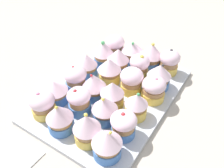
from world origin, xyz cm
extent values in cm
cube|color=#B2A899|center=(0.00, 0.00, -1.50)|extent=(180.00, 180.00, 3.00)
cube|color=silver|center=(0.00, 0.00, 0.60)|extent=(42.23, 29.52, 1.20)
cylinder|color=#477AC6|center=(-16.38, -9.37, 2.44)|extent=(5.83, 5.83, 2.48)
cylinder|color=#AD7F51|center=(-16.38, -9.37, 4.36)|extent=(5.44, 5.44, 1.36)
cone|color=silver|center=(-16.38, -9.37, 6.55)|extent=(6.18, 6.18, 3.02)
sphere|color=#EAD64C|center=(-15.87, -9.86, 7.96)|extent=(0.65, 0.65, 0.65)
cylinder|color=#477AC6|center=(-10.23, -9.52, 2.35)|extent=(5.29, 5.29, 2.29)
cylinder|color=#AD7F51|center=(-10.23, -9.52, 4.15)|extent=(4.97, 4.97, 1.32)
ellipsoid|color=silver|center=(-10.23, -9.52, 5.82)|extent=(5.77, 5.77, 3.34)
sphere|color=red|center=(-10.13, -9.24, 7.34)|extent=(1.01, 1.01, 1.01)
cylinder|color=#EFC651|center=(-3.90, -9.18, 2.55)|extent=(5.20, 5.20, 2.71)
cylinder|color=#AD7F51|center=(-3.90, -9.18, 4.51)|extent=(4.63, 4.63, 1.21)
cone|color=silver|center=(-3.90, -9.18, 6.59)|extent=(5.44, 5.44, 2.96)
sphere|color=#4CB266|center=(-3.60, -9.32, 7.96)|extent=(0.77, 0.77, 0.77)
cylinder|color=#EFC651|center=(3.76, -10.03, 2.36)|extent=(5.98, 5.98, 2.31)
cylinder|color=#AD7F51|center=(3.76, -10.03, 4.14)|extent=(5.58, 5.58, 1.25)
ellipsoid|color=silver|center=(3.76, -10.03, 5.92)|extent=(6.00, 6.00, 3.86)
sphere|color=pink|center=(3.81, -10.34, 7.73)|extent=(0.80, 0.80, 0.80)
cylinder|color=#477AC6|center=(8.80, -9.18, 2.35)|extent=(6.12, 6.12, 2.31)
cylinder|color=#AD7F51|center=(8.80, -9.18, 4.27)|extent=(5.48, 5.48, 1.52)
cone|color=silver|center=(8.80, -9.18, 6.76)|extent=(6.47, 6.47, 3.46)
sphere|color=#333338|center=(9.16, -9.68, 8.39)|extent=(0.69, 0.69, 0.69)
cylinder|color=#EFC651|center=(16.52, -8.98, 2.45)|extent=(5.31, 5.31, 2.50)
cylinder|color=#AD7F51|center=(16.52, -8.98, 4.39)|extent=(4.93, 4.93, 1.38)
ellipsoid|color=silver|center=(16.52, -8.98, 6.37)|extent=(5.76, 5.76, 4.27)
sphere|color=#333338|center=(17.00, -8.79, 8.37)|extent=(0.90, 0.90, 0.90)
cylinder|color=#EFC651|center=(-15.68, -3.90, 2.43)|extent=(5.66, 5.66, 2.45)
cylinder|color=#AD7F51|center=(-15.68, -3.90, 4.37)|extent=(5.37, 5.37, 1.43)
cone|color=silver|center=(-15.68, -3.90, 6.94)|extent=(5.97, 5.97, 3.71)
sphere|color=#EAD64C|center=(-15.32, -3.65, 8.66)|extent=(0.86, 0.86, 0.86)
cylinder|color=#477AC6|center=(-8.83, -3.72, 2.45)|extent=(5.69, 5.69, 2.50)
cylinder|color=#AD7F51|center=(-8.83, -3.72, 4.23)|extent=(5.07, 5.07, 1.05)
cone|color=silver|center=(-8.83, -3.72, 6.54)|extent=(6.10, 6.10, 3.58)
sphere|color=#EAD64C|center=(-9.39, -3.75, 8.22)|extent=(0.73, 0.73, 0.73)
cylinder|color=#EFC651|center=(-3.84, -2.55, 2.42)|extent=(5.67, 5.67, 2.44)
cylinder|color=#AD7F51|center=(-3.84, -2.55, 4.37)|extent=(5.21, 5.21, 1.45)
cone|color=silver|center=(-3.84, -2.55, 6.83)|extent=(5.91, 5.91, 3.46)
cylinder|color=#EFC651|center=(3.34, -3.89, 2.47)|extent=(5.64, 5.64, 2.53)
cylinder|color=#AD7F51|center=(3.34, -3.89, 4.34)|extent=(5.30, 5.30, 1.21)
ellipsoid|color=silver|center=(3.34, -3.89, 6.24)|extent=(6.05, 6.05, 4.31)
cylinder|color=#EFC651|center=(9.94, -2.71, 2.59)|extent=(5.22, 5.22, 2.78)
cylinder|color=#AD7F51|center=(9.94, -2.71, 4.54)|extent=(4.87, 4.87, 1.12)
ellipsoid|color=silver|center=(9.94, -2.71, 6.35)|extent=(5.61, 5.61, 4.16)
sphere|color=#EAD64C|center=(9.82, -3.25, 8.25)|extent=(1.20, 1.20, 1.20)
cylinder|color=#477AC6|center=(16.35, -3.32, 2.35)|extent=(5.96, 5.96, 2.30)
cylinder|color=#AD7F51|center=(16.35, -3.32, 4.29)|extent=(5.58, 5.58, 1.58)
cone|color=silver|center=(16.35, -3.32, 7.02)|extent=(6.64, 6.64, 3.87)
sphere|color=#EAD64C|center=(16.52, -3.35, 8.80)|extent=(1.00, 1.00, 1.00)
cylinder|color=#477AC6|center=(-16.46, 2.96, 2.40)|extent=(5.77, 5.77, 2.41)
cylinder|color=#AD7F51|center=(-16.46, 2.96, 4.25)|extent=(5.31, 5.31, 1.29)
cone|color=silver|center=(-16.46, 2.96, 6.72)|extent=(6.04, 6.04, 3.64)
sphere|color=#EAD64C|center=(-16.81, 2.92, 8.44)|extent=(0.70, 0.70, 0.70)
cylinder|color=#477AC6|center=(-9.91, 2.79, 2.52)|extent=(5.43, 5.43, 2.63)
cylinder|color=#AD7F51|center=(-9.91, 2.79, 4.63)|extent=(4.83, 4.83, 1.59)
ellipsoid|color=silver|center=(-9.91, 2.79, 6.44)|extent=(5.67, 5.67, 3.40)
sphere|color=red|center=(-10.43, 3.25, 8.01)|extent=(0.86, 0.86, 0.86)
cylinder|color=#477AC6|center=(-3.79, 2.96, 2.35)|extent=(5.60, 5.60, 2.30)
cylinder|color=#AD7F51|center=(-3.79, 2.96, 4.11)|extent=(5.13, 5.13, 1.23)
cone|color=silver|center=(-3.79, 2.96, 6.55)|extent=(6.22, 6.22, 3.64)
sphere|color=red|center=(-4.08, 3.37, 8.27)|extent=(0.65, 0.65, 0.65)
cylinder|color=#EFC651|center=(3.58, 3.15, 2.58)|extent=(5.88, 5.88, 2.77)
cylinder|color=#AD7F51|center=(3.58, 3.15, 4.63)|extent=(5.18, 5.18, 1.32)
cone|color=silver|center=(3.58, 3.15, 7.08)|extent=(6.45, 6.45, 3.58)
cylinder|color=#477AC6|center=(8.92, 3.65, 2.55)|extent=(6.14, 6.14, 2.69)
cylinder|color=#AD7F51|center=(8.92, 3.65, 4.53)|extent=(5.64, 5.64, 1.29)
cone|color=silver|center=(8.92, 3.65, 7.06)|extent=(6.36, 6.36, 3.76)
cylinder|color=#477AC6|center=(15.95, 2.89, 2.30)|extent=(5.99, 5.99, 2.21)
cylinder|color=#AD7F51|center=(15.95, 2.89, 4.19)|extent=(5.69, 5.69, 1.57)
cone|color=silver|center=(15.95, 2.89, 6.49)|extent=(6.65, 6.65, 3.03)
sphere|color=#4CB266|center=(15.35, 2.55, 7.88)|extent=(0.85, 0.85, 0.85)
cylinder|color=#EFC651|center=(-15.21, 9.54, 2.32)|extent=(5.72, 5.72, 2.25)
cylinder|color=#AD7F51|center=(-15.21, 9.54, 3.96)|extent=(5.18, 5.18, 1.02)
ellipsoid|color=silver|center=(-15.21, 9.54, 5.72)|extent=(6.06, 6.06, 4.16)
sphere|color=pink|center=(-15.48, 9.89, 7.65)|extent=(0.98, 0.98, 0.98)
cylinder|color=#477AC6|center=(-10.27, 10.21, 2.46)|extent=(6.09, 6.09, 2.52)
cylinder|color=#AD7F51|center=(-10.27, 10.21, 4.22)|extent=(5.76, 5.76, 1.00)
cone|color=silver|center=(-10.27, 10.21, 6.15)|extent=(6.46, 6.46, 2.85)
cylinder|color=#477AC6|center=(-3.86, 8.92, 2.42)|extent=(5.63, 5.63, 2.44)
cylinder|color=#AD7F51|center=(-3.86, 8.92, 4.31)|extent=(5.02, 5.02, 1.34)
ellipsoid|color=silver|center=(-3.86, 8.92, 6.21)|extent=(6.03, 6.03, 4.11)
sphere|color=red|center=(-3.73, 9.45, 8.16)|extent=(0.67, 0.67, 0.67)
cylinder|color=#477AC6|center=(2.84, 10.29, 2.31)|extent=(5.54, 5.54, 2.22)
cylinder|color=#AD7F51|center=(2.84, 10.29, 3.98)|extent=(5.22, 5.22, 1.11)
cone|color=silver|center=(2.84, 10.29, 6.32)|extent=(5.97, 5.97, 3.59)
cylinder|color=#477AC6|center=(9.63, 9.09, 2.54)|extent=(6.04, 6.04, 2.68)
cylinder|color=#AD7F51|center=(9.63, 9.09, 4.45)|extent=(5.75, 5.75, 1.13)
cone|color=silver|center=(9.63, 9.09, 7.00)|extent=(6.05, 6.05, 3.96)
sphere|color=#4CB266|center=(9.51, 9.26, 8.80)|extent=(1.16, 1.16, 1.16)
cylinder|color=#EFC651|center=(15.66, 8.98, 2.32)|extent=(5.75, 5.75, 2.24)
cylinder|color=#AD7F51|center=(15.66, 8.98, 4.19)|extent=(5.27, 5.27, 1.50)
ellipsoid|color=silver|center=(15.66, 8.98, 6.22)|extent=(6.01, 6.01, 4.24)
cube|color=white|center=(-27.75, 7.58, 0.30)|extent=(10.57, 10.79, 0.60)
camera|label=1|loc=(-39.07, -25.16, 43.51)|focal=37.61mm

